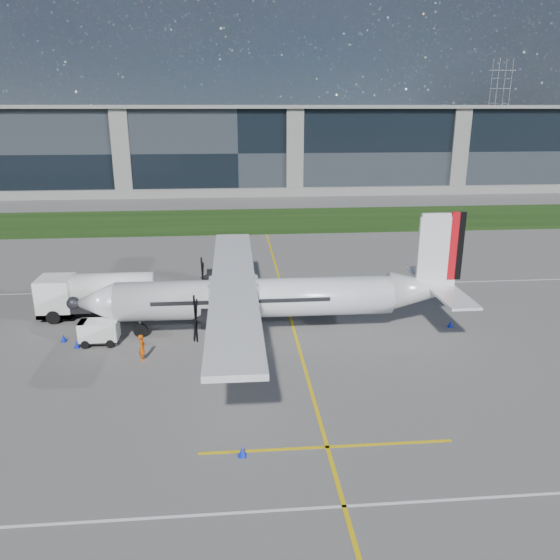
{
  "coord_description": "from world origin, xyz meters",
  "views": [
    {
      "loc": [
        -1.11,
        -27.71,
        15.19
      ],
      "look_at": [
        2.15,
        9.8,
        3.26
      ],
      "focal_mm": 35.0,
      "sensor_mm": 36.0,
      "label": 1
    }
  ],
  "objects_px": {
    "pylon_east": "(498,108)",
    "fuel_tanker_truck": "(89,295)",
    "safety_cone_nose_port": "(77,344)",
    "safety_cone_tail": "(451,324)",
    "safety_cone_fwd": "(64,338)",
    "turboprop_aircraft": "(270,276)",
    "safety_cone_stbdwing": "(235,275)",
    "safety_cone_portwing": "(242,451)",
    "baggage_tug": "(99,332)",
    "ground_crew_person": "(142,346)"
  },
  "relations": [
    {
      "from": "safety_cone_stbdwing",
      "to": "turboprop_aircraft",
      "type": "bearing_deg",
      "value": -79.93
    },
    {
      "from": "baggage_tug",
      "to": "safety_cone_stbdwing",
      "type": "bearing_deg",
      "value": 57.35
    },
    {
      "from": "safety_cone_fwd",
      "to": "baggage_tug",
      "type": "bearing_deg",
      "value": -12.34
    },
    {
      "from": "pylon_east",
      "to": "turboprop_aircraft",
      "type": "distance_m",
      "value": 165.28
    },
    {
      "from": "safety_cone_stbdwing",
      "to": "safety_cone_tail",
      "type": "bearing_deg",
      "value": -41.2
    },
    {
      "from": "pylon_east",
      "to": "baggage_tug",
      "type": "relative_size",
      "value": 11.14
    },
    {
      "from": "turboprop_aircraft",
      "to": "safety_cone_fwd",
      "type": "distance_m",
      "value": 14.65
    },
    {
      "from": "safety_cone_tail",
      "to": "safety_cone_stbdwing",
      "type": "relative_size",
      "value": 1.0
    },
    {
      "from": "turboprop_aircraft",
      "to": "ground_crew_person",
      "type": "xyz_separation_m",
      "value": [
        -8.29,
        -3.76,
        -3.21
      ]
    },
    {
      "from": "pylon_east",
      "to": "safety_cone_stbdwing",
      "type": "relative_size",
      "value": 60.0
    },
    {
      "from": "safety_cone_stbdwing",
      "to": "fuel_tanker_truck",
      "type": "bearing_deg",
      "value": -140.39
    },
    {
      "from": "safety_cone_portwing",
      "to": "ground_crew_person",
      "type": "bearing_deg",
      "value": 119.89
    },
    {
      "from": "safety_cone_tail",
      "to": "safety_cone_fwd",
      "type": "bearing_deg",
      "value": -179.53
    },
    {
      "from": "pylon_east",
      "to": "baggage_tug",
      "type": "distance_m",
      "value": 172.44
    },
    {
      "from": "ground_crew_person",
      "to": "safety_cone_stbdwing",
      "type": "xyz_separation_m",
      "value": [
        5.91,
        17.14,
        -0.74
      ]
    },
    {
      "from": "safety_cone_stbdwing",
      "to": "safety_cone_nose_port",
      "type": "distance_m",
      "value": 18.22
    },
    {
      "from": "fuel_tanker_truck",
      "to": "baggage_tug",
      "type": "relative_size",
      "value": 3.33
    },
    {
      "from": "safety_cone_tail",
      "to": "safety_cone_portwing",
      "type": "bearing_deg",
      "value": -137.47
    },
    {
      "from": "pylon_east",
      "to": "safety_cone_tail",
      "type": "relative_size",
      "value": 60.0
    },
    {
      "from": "turboprop_aircraft",
      "to": "ground_crew_person",
      "type": "distance_m",
      "value": 9.65
    },
    {
      "from": "safety_cone_fwd",
      "to": "safety_cone_nose_port",
      "type": "height_order",
      "value": "same"
    },
    {
      "from": "safety_cone_stbdwing",
      "to": "safety_cone_portwing",
      "type": "height_order",
      "value": "same"
    },
    {
      "from": "safety_cone_fwd",
      "to": "safety_cone_portwing",
      "type": "xyz_separation_m",
      "value": [
        11.84,
        -13.86,
        0.0
      ]
    },
    {
      "from": "fuel_tanker_truck",
      "to": "safety_cone_fwd",
      "type": "bearing_deg",
      "value": -98.78
    },
    {
      "from": "baggage_tug",
      "to": "safety_cone_stbdwing",
      "type": "xyz_separation_m",
      "value": [
        9.17,
        14.32,
        -0.56
      ]
    },
    {
      "from": "safety_cone_tail",
      "to": "fuel_tanker_truck",
      "type": "bearing_deg",
      "value": 170.51
    },
    {
      "from": "ground_crew_person",
      "to": "safety_cone_fwd",
      "type": "xyz_separation_m",
      "value": [
        -5.82,
        3.38,
        -0.74
      ]
    },
    {
      "from": "pylon_east",
      "to": "fuel_tanker_truck",
      "type": "xyz_separation_m",
      "value": [
        -97.1,
        -137.83,
        -13.32
      ]
    },
    {
      "from": "safety_cone_tail",
      "to": "safety_cone_portwing",
      "type": "height_order",
      "value": "same"
    },
    {
      "from": "ground_crew_person",
      "to": "safety_cone_stbdwing",
      "type": "relative_size",
      "value": 3.96
    },
    {
      "from": "pylon_east",
      "to": "fuel_tanker_truck",
      "type": "height_order",
      "value": "pylon_east"
    },
    {
      "from": "pylon_east",
      "to": "safety_cone_fwd",
      "type": "bearing_deg",
      "value": -124.47
    },
    {
      "from": "safety_cone_fwd",
      "to": "safety_cone_nose_port",
      "type": "distance_m",
      "value": 1.6
    },
    {
      "from": "ground_crew_person",
      "to": "safety_cone_tail",
      "type": "relative_size",
      "value": 3.96
    },
    {
      "from": "safety_cone_tail",
      "to": "safety_cone_nose_port",
      "type": "height_order",
      "value": "same"
    },
    {
      "from": "ground_crew_person",
      "to": "safety_cone_tail",
      "type": "bearing_deg",
      "value": -82.19
    },
    {
      "from": "ground_crew_person",
      "to": "safety_cone_fwd",
      "type": "relative_size",
      "value": 3.96
    },
    {
      "from": "fuel_tanker_truck",
      "to": "safety_cone_fwd",
      "type": "xyz_separation_m",
      "value": [
        -0.72,
        -4.65,
        -1.43
      ]
    },
    {
      "from": "fuel_tanker_truck",
      "to": "safety_cone_nose_port",
      "type": "height_order",
      "value": "fuel_tanker_truck"
    },
    {
      "from": "turboprop_aircraft",
      "to": "safety_cone_nose_port",
      "type": "distance_m",
      "value": 13.6
    },
    {
      "from": "baggage_tug",
      "to": "safety_cone_portwing",
      "type": "bearing_deg",
      "value": -55.07
    },
    {
      "from": "pylon_east",
      "to": "safety_cone_tail",
      "type": "distance_m",
      "value": 159.5
    },
    {
      "from": "turboprop_aircraft",
      "to": "safety_cone_tail",
      "type": "distance_m",
      "value": 13.67
    },
    {
      "from": "ground_crew_person",
      "to": "safety_cone_portwing",
      "type": "xyz_separation_m",
      "value": [
        6.02,
        -10.48,
        -0.74
      ]
    },
    {
      "from": "safety_cone_tail",
      "to": "safety_cone_nose_port",
      "type": "distance_m",
      "value": 26.05
    },
    {
      "from": "pylon_east",
      "to": "ground_crew_person",
      "type": "height_order",
      "value": "pylon_east"
    },
    {
      "from": "pylon_east",
      "to": "safety_cone_tail",
      "type": "height_order",
      "value": "pylon_east"
    },
    {
      "from": "turboprop_aircraft",
      "to": "safety_cone_portwing",
      "type": "xyz_separation_m",
      "value": [
        -2.26,
        -14.24,
        -3.95
      ]
    },
    {
      "from": "fuel_tanker_truck",
      "to": "safety_cone_stbdwing",
      "type": "distance_m",
      "value": 14.36
    },
    {
      "from": "safety_cone_portwing",
      "to": "safety_cone_tail",
      "type": "bearing_deg",
      "value": 42.53
    }
  ]
}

